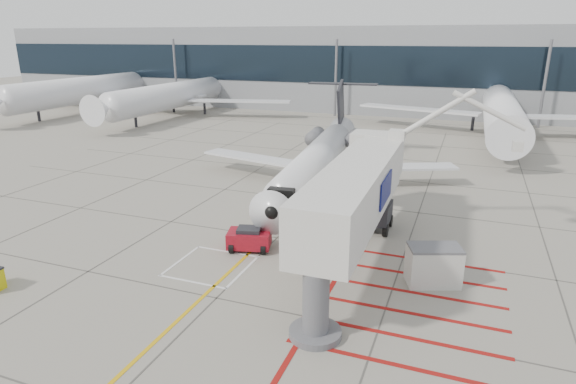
% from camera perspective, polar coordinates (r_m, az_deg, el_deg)
% --- Properties ---
extents(ground_plane, '(260.00, 260.00, 0.00)m').
position_cam_1_polar(ground_plane, '(27.71, -4.45, -8.52)').
color(ground_plane, gray).
rests_on(ground_plane, ground).
extents(regional_jet, '(26.74, 32.32, 7.89)m').
position_cam_1_polar(regional_jet, '(38.08, 2.76, 5.20)').
color(regional_jet, white).
rests_on(regional_jet, ground_plane).
extents(jet_bridge, '(9.49, 19.74, 7.86)m').
position_cam_1_polar(jet_bridge, '(25.79, 7.79, -1.21)').
color(jet_bridge, silver).
rests_on(jet_bridge, ground_plane).
extents(pushback_tug, '(2.88, 2.21, 1.49)m').
position_cam_1_polar(pushback_tug, '(29.22, -4.62, -5.46)').
color(pushback_tug, maroon).
rests_on(pushback_tug, ground_plane).
extents(baggage_cart, '(2.34, 1.78, 1.32)m').
position_cam_1_polar(baggage_cart, '(33.66, 3.48, -2.37)').
color(baggage_cart, '#56555A').
rests_on(baggage_cart, ground_plane).
extents(ground_power_unit, '(3.01, 2.37, 2.09)m').
position_cam_1_polar(ground_power_unit, '(26.26, 16.87, -8.31)').
color(ground_power_unit, silver).
rests_on(ground_power_unit, ground_plane).
extents(cone_nose, '(0.39, 0.39, 0.54)m').
position_cam_1_polar(cone_nose, '(33.54, -0.51, -3.13)').
color(cone_nose, '#EA5A0C').
rests_on(cone_nose, ground_plane).
extents(cone_side, '(0.37, 0.37, 0.51)m').
position_cam_1_polar(cone_side, '(30.71, 5.09, -5.26)').
color(cone_side, '#EF400C').
rests_on(cone_side, ground_plane).
extents(terminal_building, '(180.00, 28.00, 14.00)m').
position_cam_1_polar(terminal_building, '(92.54, 20.85, 13.48)').
color(terminal_building, gray).
rests_on(terminal_building, ground_plane).
extents(terminal_glass_band, '(180.00, 0.10, 6.00)m').
position_cam_1_polar(terminal_glass_band, '(78.45, 20.78, 13.63)').
color(terminal_glass_band, black).
rests_on(terminal_glass_band, ground_plane).
extents(bg_aircraft_a, '(39.56, 43.95, 13.19)m').
position_cam_1_polar(bg_aircraft_a, '(92.26, -21.86, 13.11)').
color(bg_aircraft_a, silver).
rests_on(bg_aircraft_a, ground_plane).
extents(bg_aircraft_b, '(36.34, 40.38, 12.11)m').
position_cam_1_polar(bg_aircraft_b, '(81.87, -12.66, 13.10)').
color(bg_aircraft_b, silver).
rests_on(bg_aircraft_b, ground_plane).
extents(bg_aircraft_c, '(37.65, 41.83, 12.55)m').
position_cam_1_polar(bg_aircraft_c, '(68.74, 24.17, 11.34)').
color(bg_aircraft_c, silver).
rests_on(bg_aircraft_c, ground_plane).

